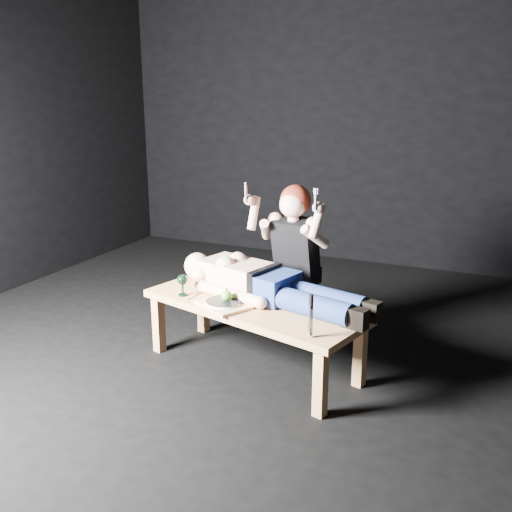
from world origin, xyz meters
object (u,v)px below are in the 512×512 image
object	(u,v)px
table	(253,335)
carving_knife	(311,316)
goblet	(183,285)
serving_tray	(223,305)
kneeling_woman	(300,261)
lying_man	(270,281)

from	to	relation	value
table	carving_knife	xyz separation A→B (m)	(0.51, -0.35, 0.35)
table	carving_knife	world-z (taller)	carving_knife
goblet	carving_knife	size ratio (longest dim) A/B	0.58
serving_tray	goblet	world-z (taller)	goblet
kneeling_woman	carving_knife	distance (m)	0.99
table	kneeling_woman	size ratio (longest dim) A/B	1.25
goblet	lying_man	bearing A→B (deg)	17.42
lying_man	kneeling_woman	distance (m)	0.45
table	kneeling_woman	xyz separation A→B (m)	(0.11, 0.56, 0.37)
serving_tray	carving_knife	size ratio (longest dim) A/B	1.30
lying_man	kneeling_woman	bearing A→B (deg)	99.55
lying_man	serving_tray	size ratio (longest dim) A/B	4.23
kneeling_woman	serving_tray	xyz separation A→B (m)	(-0.26, -0.69, -0.13)
goblet	table	bearing A→B (deg)	7.24
goblet	carving_knife	xyz separation A→B (m)	(0.99, -0.29, 0.05)
carving_knife	goblet	bearing A→B (deg)	178.44
table	goblet	world-z (taller)	goblet
table	kneeling_woman	distance (m)	0.68
lying_man	serving_tray	distance (m)	0.34
serving_tray	carving_knife	xyz separation A→B (m)	(0.65, -0.22, 0.11)
kneeling_woman	goblet	distance (m)	0.86
lying_man	goblet	xyz separation A→B (m)	(-0.55, -0.17, -0.05)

